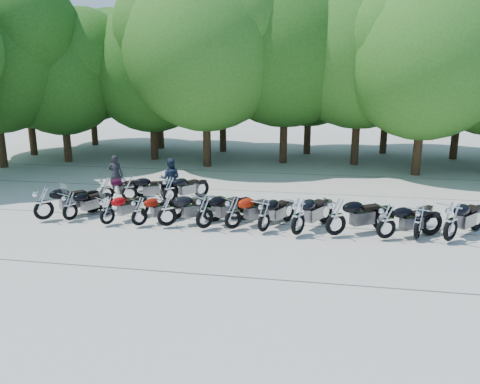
% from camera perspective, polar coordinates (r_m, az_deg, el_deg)
% --- Properties ---
extents(ground, '(90.00, 90.00, 0.00)m').
position_cam_1_polar(ground, '(15.10, -0.98, -5.44)').
color(ground, '#AAA599').
rests_on(ground, ground).
extents(tree_0, '(7.50, 7.50, 9.21)m').
position_cam_1_polar(tree_0, '(32.47, -24.76, 13.67)').
color(tree_0, '#3A2614').
rests_on(tree_0, ground).
extents(tree_1, '(6.97, 6.97, 8.55)m').
position_cam_1_polar(tree_1, '(29.19, -21.01, 13.32)').
color(tree_1, '#3A2614').
rests_on(tree_1, ground).
extents(tree_2, '(7.31, 7.31, 8.97)m').
position_cam_1_polar(tree_2, '(28.59, -10.81, 14.49)').
color(tree_2, '#3A2614').
rests_on(tree_2, ground).
extents(tree_3, '(8.70, 8.70, 10.67)m').
position_cam_1_polar(tree_3, '(25.99, -4.25, 16.97)').
color(tree_3, '#3A2614').
rests_on(tree_3, ground).
extents(tree_4, '(9.13, 9.13, 11.20)m').
position_cam_1_polar(tree_4, '(27.17, 5.59, 17.49)').
color(tree_4, '#3A2614').
rests_on(tree_4, ground).
extents(tree_5, '(9.04, 9.04, 11.10)m').
position_cam_1_polar(tree_5, '(27.27, 14.57, 16.97)').
color(tree_5, '#3A2614').
rests_on(tree_5, ground).
extents(tree_6, '(8.00, 8.00, 9.82)m').
position_cam_1_polar(tree_6, '(25.25, 21.76, 14.95)').
color(tree_6, '#3A2614').
rests_on(tree_6, ground).
extents(tree_9, '(7.59, 7.59, 9.32)m').
position_cam_1_polar(tree_9, '(35.48, -17.89, 14.33)').
color(tree_9, '#3A2614').
rests_on(tree_9, ground).
extents(tree_10, '(7.78, 7.78, 9.55)m').
position_cam_1_polar(tree_10, '(32.83, -10.00, 15.08)').
color(tree_10, '#3A2614').
rests_on(tree_10, ground).
extents(tree_11, '(7.56, 7.56, 9.28)m').
position_cam_1_polar(tree_11, '(31.06, -2.17, 15.03)').
color(tree_11, '#3A2614').
rests_on(tree_11, ground).
extents(tree_12, '(7.88, 7.88, 9.67)m').
position_cam_1_polar(tree_12, '(30.44, 8.52, 15.34)').
color(tree_12, '#3A2614').
rests_on(tree_12, ground).
extents(tree_13, '(8.31, 8.31, 10.20)m').
position_cam_1_polar(tree_13, '(31.70, 17.80, 15.35)').
color(tree_13, '#3A2614').
rests_on(tree_13, ground).
extents(tree_14, '(8.02, 8.02, 9.84)m').
position_cam_1_polar(tree_14, '(31.10, 25.63, 14.31)').
color(tree_14, '#3A2614').
rests_on(tree_14, ground).
extents(motorcycle_0, '(2.16, 2.37, 1.39)m').
position_cam_1_polar(motorcycle_0, '(17.78, -22.88, -1.19)').
color(motorcycle_0, black).
rests_on(motorcycle_0, ground).
extents(motorcycle_1, '(1.50, 2.19, 1.20)m').
position_cam_1_polar(motorcycle_1, '(17.46, -20.05, -1.52)').
color(motorcycle_1, black).
rests_on(motorcycle_1, ground).
extents(motorcycle_2, '(1.55, 2.09, 1.16)m').
position_cam_1_polar(motorcycle_2, '(16.59, -15.90, -2.07)').
color(motorcycle_2, '#9C0509').
rests_on(motorcycle_2, ground).
extents(motorcycle_3, '(1.82, 2.02, 1.18)m').
position_cam_1_polar(motorcycle_3, '(16.19, -12.21, -2.21)').
color(motorcycle_3, maroon).
rests_on(motorcycle_3, ground).
extents(motorcycle_4, '(2.37, 1.93, 1.34)m').
position_cam_1_polar(motorcycle_4, '(15.91, -8.91, -2.05)').
color(motorcycle_4, black).
rests_on(motorcycle_4, ground).
extents(motorcycle_5, '(2.08, 2.37, 1.37)m').
position_cam_1_polar(motorcycle_5, '(15.52, -4.36, -2.26)').
color(motorcycle_5, black).
rests_on(motorcycle_5, ground).
extents(motorcycle_6, '(2.09, 2.17, 1.31)m').
position_cam_1_polar(motorcycle_6, '(15.45, -0.87, -2.42)').
color(motorcycle_6, '#A01805').
rests_on(motorcycle_6, ground).
extents(motorcycle_7, '(1.56, 2.32, 1.27)m').
position_cam_1_polar(motorcycle_7, '(15.22, 2.94, -2.79)').
color(motorcycle_7, black).
rests_on(motorcycle_7, ground).
extents(motorcycle_8, '(1.87, 2.58, 1.42)m').
position_cam_1_polar(motorcycle_8, '(14.97, 7.12, -2.87)').
color(motorcycle_8, black).
rests_on(motorcycle_8, ground).
extents(motorcycle_9, '(2.58, 1.99, 1.44)m').
position_cam_1_polar(motorcycle_9, '(15.11, 11.64, -2.86)').
color(motorcycle_9, black).
rests_on(motorcycle_9, ground).
extents(motorcycle_10, '(2.41, 1.70, 1.32)m').
position_cam_1_polar(motorcycle_10, '(15.24, 17.45, -3.31)').
color(motorcycle_10, black).
rests_on(motorcycle_10, ground).
extents(motorcycle_11, '(1.46, 2.30, 1.25)m').
position_cam_1_polar(motorcycle_11, '(15.58, 20.91, -3.37)').
color(motorcycle_11, black).
rests_on(motorcycle_11, ground).
extents(motorcycle_12, '(2.25, 2.47, 1.45)m').
position_cam_1_polar(motorcycle_12, '(15.70, 24.36, -3.20)').
color(motorcycle_12, black).
rests_on(motorcycle_12, ground).
extents(motorcycle_13, '(1.96, 1.86, 1.17)m').
position_cam_1_polar(motorcycle_13, '(19.66, -16.00, 0.47)').
color(motorcycle_13, '#30061A').
rests_on(motorcycle_13, ground).
extents(motorcycle_14, '(2.32, 1.48, 1.26)m').
position_cam_1_polar(motorcycle_14, '(19.35, -13.35, 0.56)').
color(motorcycle_14, black).
rests_on(motorcycle_14, ground).
extents(motorcycle_15, '(1.91, 2.16, 1.26)m').
position_cam_1_polar(motorcycle_15, '(18.80, -8.62, 0.38)').
color(motorcycle_15, black).
rests_on(motorcycle_15, ground).
extents(rider_0, '(0.64, 0.43, 1.69)m').
position_cam_1_polar(rider_0, '(20.93, -14.90, 2.09)').
color(rider_0, black).
rests_on(rider_0, ground).
extents(rider_1, '(0.91, 0.75, 1.72)m').
position_cam_1_polar(rider_1, '(19.55, -8.46, 1.62)').
color(rider_1, '#1F2D41').
rests_on(rider_1, ground).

